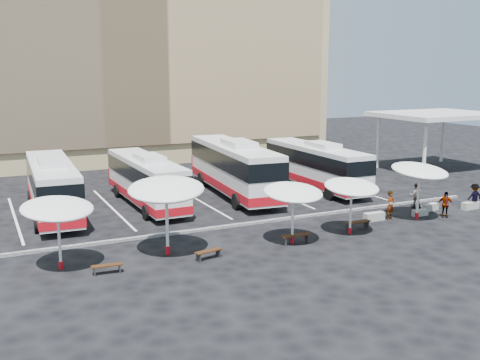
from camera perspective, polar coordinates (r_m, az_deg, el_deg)
name	(u,v)px	position (r m, az deg, el deg)	size (l,w,h in m)	color
ground	(247,228)	(32.69, 0.69, -4.86)	(120.00, 120.00, 0.00)	black
sandstone_building	(112,34)	(61.73, -12.88, 14.25)	(42.00, 18.25, 29.60)	tan
service_canopy	(436,116)	(53.95, 19.31, 6.14)	(10.00, 8.00, 5.20)	silver
curb_divider	(243,224)	(33.10, 0.30, -4.52)	(34.00, 0.25, 0.15)	black
bay_lines	(197,199)	(39.79, -4.41, -1.96)	(24.15, 12.00, 0.01)	white
bus_0	(52,185)	(37.07, -18.55, -0.49)	(3.11, 11.83, 3.72)	silver
bus_1	(146,179)	(38.16, -9.55, 0.13)	(2.77, 11.25, 3.56)	silver
bus_2	(234,166)	(40.77, -0.65, 1.41)	(3.90, 13.19, 4.12)	silver
bus_3	(315,164)	(43.36, 7.66, 1.59)	(2.80, 11.60, 3.67)	silver
sunshade_0	(57,209)	(26.56, -18.07, -2.81)	(3.99, 4.02, 3.37)	silver
sunshade_1	(166,189)	(27.44, -7.50, -0.95)	(4.80, 4.83, 3.90)	silver
sunshade_2	(293,193)	(29.18, 5.41, -1.28)	(3.23, 3.26, 3.25)	silver
sunshade_3	(352,187)	(31.42, 11.27, -0.71)	(3.26, 3.29, 3.15)	silver
sunshade_4	(420,171)	(35.54, 17.79, 0.88)	(3.92, 3.96, 3.54)	silver
wood_bench_0	(107,267)	(26.14, -13.36, -8.58)	(1.41, 0.48, 0.42)	black
wood_bench_1	(208,252)	(27.38, -3.22, -7.35)	(1.47, 0.66, 0.44)	black
wood_bench_2	(296,237)	(29.78, 5.69, -5.76)	(1.67, 0.58, 0.50)	black
wood_bench_3	(358,223)	(32.83, 11.87, -4.34)	(1.63, 0.52, 0.49)	black
conc_bench_0	(374,217)	(35.05, 13.46, -3.64)	(1.33, 0.44, 0.50)	gray
conc_bench_1	(420,213)	(36.97, 17.82, -3.18)	(1.06, 0.35, 0.40)	gray
conc_bench_2	(431,207)	(38.53, 18.79, -2.63)	(1.21, 0.40, 0.46)	gray
conc_bench_3	(470,205)	(39.86, 22.35, -2.41)	(1.29, 0.43, 0.48)	gray
passenger_0	(390,205)	(35.47, 15.03, -2.49)	(0.64, 0.42, 1.77)	black
passenger_1	(416,196)	(38.84, 17.46, -1.53)	(0.80, 0.63, 1.66)	black
passenger_2	(445,204)	(36.99, 20.12, -2.35)	(0.95, 0.40, 1.63)	black
passenger_3	(474,196)	(39.90, 22.71, -1.54)	(1.09, 0.63, 1.68)	black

